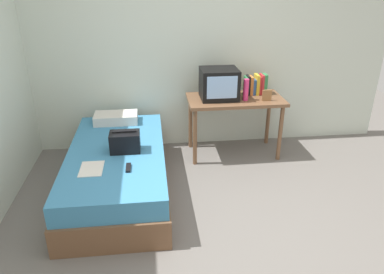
% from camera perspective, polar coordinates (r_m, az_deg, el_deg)
% --- Properties ---
extents(ground_plane, '(8.00, 8.00, 0.00)m').
position_cam_1_polar(ground_plane, '(3.35, 3.41, -15.18)').
color(ground_plane, slate).
extents(wall_back, '(5.20, 0.10, 2.60)m').
position_cam_1_polar(wall_back, '(4.64, -0.53, 14.10)').
color(wall_back, silver).
rests_on(wall_back, ground).
extents(bed, '(1.00, 2.00, 0.48)m').
position_cam_1_polar(bed, '(3.90, -11.56, -5.18)').
color(bed, brown).
rests_on(bed, ground).
extents(desk, '(1.16, 0.60, 0.74)m').
position_cam_1_polar(desk, '(4.49, 6.79, 4.96)').
color(desk, brown).
rests_on(desk, ground).
extents(tv, '(0.44, 0.39, 0.36)m').
position_cam_1_polar(tv, '(4.38, 4.27, 8.35)').
color(tv, black).
rests_on(tv, desk).
extents(water_bottle, '(0.07, 0.07, 0.26)m').
position_cam_1_polar(water_bottle, '(4.36, 8.47, 7.36)').
color(water_bottle, '#E53372').
rests_on(water_bottle, desk).
extents(book_row, '(0.27, 0.16, 0.25)m').
position_cam_1_polar(book_row, '(4.62, 9.97, 8.08)').
color(book_row, '#337F47').
rests_on(book_row, desk).
extents(picture_frame, '(0.11, 0.02, 0.13)m').
position_cam_1_polar(picture_frame, '(4.40, 11.69, 6.43)').
color(picture_frame, olive).
rests_on(picture_frame, desk).
extents(pillow, '(0.51, 0.29, 0.11)m').
position_cam_1_polar(pillow, '(4.47, -11.86, 2.94)').
color(pillow, silver).
rests_on(pillow, bed).
extents(handbag, '(0.30, 0.20, 0.22)m').
position_cam_1_polar(handbag, '(3.71, -10.49, -0.74)').
color(handbag, black).
rests_on(handbag, bed).
extents(magazine, '(0.21, 0.29, 0.01)m').
position_cam_1_polar(magazine, '(3.48, -15.51, -4.84)').
color(magazine, white).
rests_on(magazine, bed).
extents(remote_dark, '(0.04, 0.16, 0.02)m').
position_cam_1_polar(remote_dark, '(3.41, -9.98, -4.77)').
color(remote_dark, black).
rests_on(remote_dark, bed).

